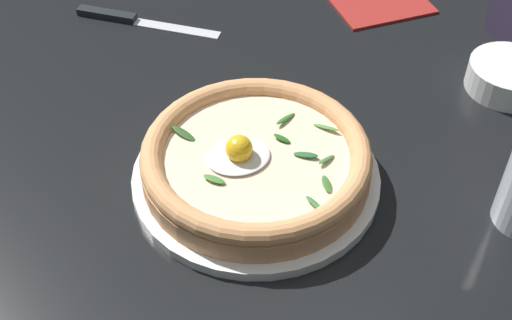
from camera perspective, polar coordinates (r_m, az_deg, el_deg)
The scene contains 6 objects.
ground_plane at distance 0.76m, azimuth 3.02°, elevation -3.26°, with size 2.40×2.40×0.03m, color black.
pizza_plate at distance 0.75m, azimuth -0.00°, elevation -1.42°, with size 0.27×0.27×0.01m, color white.
pizza at distance 0.73m, azimuth -0.02°, elevation 0.08°, with size 0.25×0.25×0.06m.
side_bowl at distance 0.93m, azimuth 20.53°, elevation 6.62°, with size 0.10×0.10×0.04m, color white.
table_knife at distance 1.02m, azimuth -10.86°, elevation 11.67°, with size 0.19×0.13×0.01m.
folded_napkin at distance 1.05m, azimuth 10.64°, elevation 12.78°, with size 0.14×0.09×0.01m, color #A12722.
Camera 1 is at (0.19, 0.47, 0.54)m, focal length 47.39 mm.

